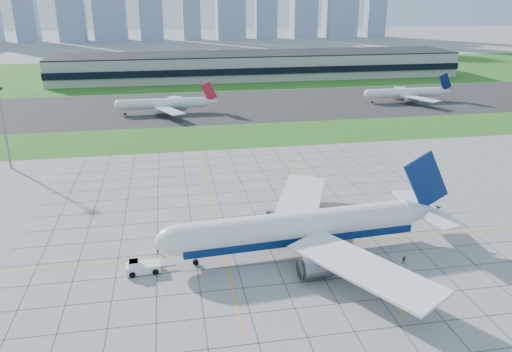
% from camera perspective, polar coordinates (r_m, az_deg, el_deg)
% --- Properties ---
extents(ground, '(1400.00, 1400.00, 0.00)m').
position_cam_1_polar(ground, '(110.93, 1.36, -7.86)').
color(ground, '#989893').
rests_on(ground, ground).
extents(grass_median, '(700.00, 35.00, 0.04)m').
position_cam_1_polar(grass_median, '(194.06, -3.96, 4.56)').
color(grass_median, '#2A6C1E').
rests_on(grass_median, ground).
extents(asphalt_taxiway, '(700.00, 75.00, 0.04)m').
position_cam_1_polar(asphalt_taxiway, '(247.24, -5.41, 7.93)').
color(asphalt_taxiway, '#383838').
rests_on(asphalt_taxiway, ground).
extents(grass_far, '(700.00, 145.00, 0.04)m').
position_cam_1_polar(grass_far, '(355.28, -7.03, 11.60)').
color(grass_far, '#2A6C1E').
rests_on(grass_far, ground).
extents(apron_markings, '(120.00, 130.00, 0.03)m').
position_cam_1_polar(apron_markings, '(120.71, 0.51, -5.40)').
color(apron_markings, '#474744').
rests_on(apron_markings, ground).
extents(terminal, '(260.00, 43.00, 15.80)m').
position_cam_1_polar(terminal, '(334.15, 0.22, 12.57)').
color(terminal, '#B7B7B2').
rests_on(terminal, ground).
extents(light_mast, '(2.50, 2.50, 25.60)m').
position_cam_1_polar(light_mast, '(172.28, -27.00, 5.94)').
color(light_mast, gray).
rests_on(light_mast, ground).
extents(airliner, '(65.03, 65.70, 20.46)m').
position_cam_1_polar(airliner, '(106.09, 5.17, -5.93)').
color(airliner, white).
rests_on(airliner, ground).
extents(pushback_tug, '(9.93, 3.87, 2.74)m').
position_cam_1_polar(pushback_tug, '(102.74, -12.94, -10.10)').
color(pushback_tug, white).
rests_on(pushback_tug, ground).
extents(crew_near, '(0.59, 0.72, 1.71)m').
position_cam_1_polar(crew_near, '(109.17, -11.14, -8.25)').
color(crew_near, black).
rests_on(crew_near, ground).
extents(crew_far, '(0.97, 0.85, 1.70)m').
position_cam_1_polar(crew_far, '(107.70, 16.57, -9.18)').
color(crew_far, black).
rests_on(crew_far, ground).
extents(distant_jet_1, '(44.47, 42.66, 14.08)m').
position_cam_1_polar(distant_jet_1, '(234.78, -10.47, 8.14)').
color(distant_jet_1, white).
rests_on(distant_jet_1, ground).
extents(distant_jet_2, '(44.79, 42.66, 14.08)m').
position_cam_1_polar(distant_jet_2, '(267.91, 16.75, 9.09)').
color(distant_jet_2, white).
rests_on(distant_jet_2, ground).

